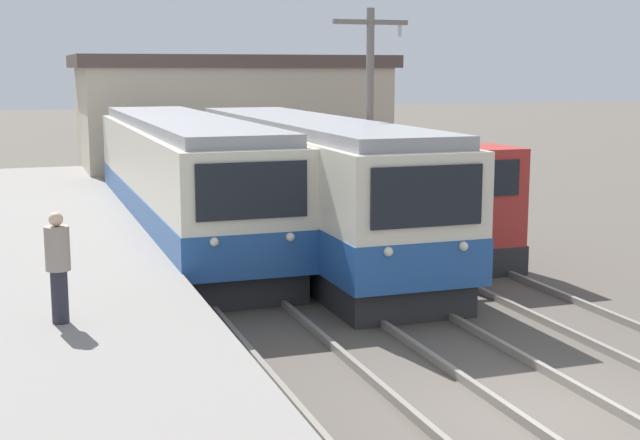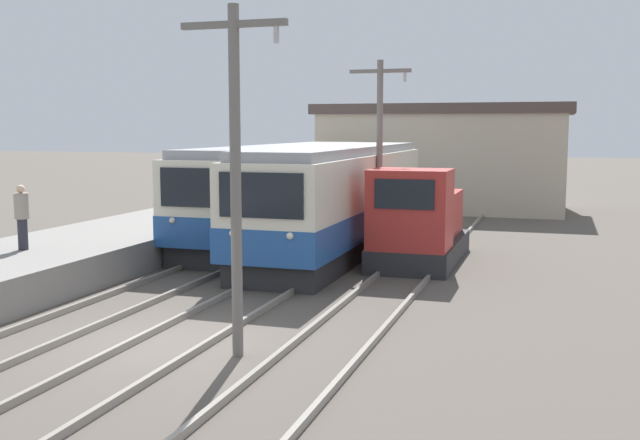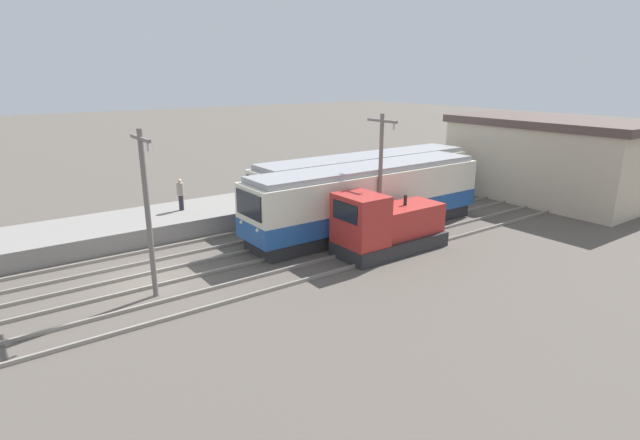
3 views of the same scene
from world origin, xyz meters
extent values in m
plane|color=#564F47|center=(0.00, 0.00, 0.00)|extent=(200.00, 200.00, 0.00)
cube|color=gray|center=(-1.88, 0.00, 0.07)|extent=(0.10, 60.00, 0.14)
cube|color=gray|center=(-0.52, 0.00, 0.07)|extent=(0.10, 60.00, 0.14)
cube|color=gray|center=(0.92, 0.00, 0.07)|extent=(0.10, 60.00, 0.14)
cube|color=#28282B|center=(-2.60, 13.95, 0.35)|extent=(2.58, 14.11, 0.70)
cube|color=silver|center=(-2.60, 13.95, 1.97)|extent=(2.80, 14.70, 2.55)
cube|color=#235199|center=(-2.60, 13.95, 1.16)|extent=(2.84, 14.74, 0.92)
cube|color=black|center=(-2.60, 6.57, 2.48)|extent=(2.24, 0.06, 1.12)
sphere|color=silver|center=(-3.37, 6.56, 1.52)|extent=(0.18, 0.18, 0.18)
sphere|color=silver|center=(-1.83, 6.56, 1.52)|extent=(0.18, 0.18, 0.18)
cube|color=#939399|center=(-2.60, 13.95, 3.39)|extent=(2.46, 14.11, 0.28)
cube|color=#28282B|center=(0.20, 11.66, 0.35)|extent=(2.58, 13.55, 0.70)
cube|color=silver|center=(0.20, 11.66, 1.99)|extent=(2.80, 14.11, 2.59)
cube|color=#235199|center=(0.20, 11.66, 1.17)|extent=(2.84, 14.15, 0.93)
cube|color=black|center=(0.20, 4.57, 2.51)|extent=(2.24, 0.06, 1.14)
sphere|color=silver|center=(-0.57, 4.56, 1.53)|extent=(0.18, 0.18, 0.18)
sphere|color=silver|center=(0.97, 4.56, 1.53)|extent=(0.18, 0.18, 0.18)
cube|color=#939399|center=(0.20, 11.66, 3.43)|extent=(2.46, 13.55, 0.28)
cube|color=#28282B|center=(3.20, 10.48, 0.35)|extent=(2.40, 5.55, 0.70)
cube|color=#B22D28|center=(3.20, 8.59, 1.85)|extent=(2.28, 1.78, 2.30)
cube|color=black|center=(3.20, 7.68, 2.36)|extent=(1.68, 0.04, 0.83)
cube|color=#B22D28|center=(3.20, 11.37, 1.40)|extent=(1.92, 3.67, 1.40)
cylinder|color=black|center=(3.20, 11.37, 2.35)|extent=(0.16, 0.16, 0.50)
cylinder|color=slate|center=(1.70, 11.09, 3.16)|extent=(0.20, 0.20, 6.33)
cube|color=slate|center=(1.70, 11.09, 5.98)|extent=(2.00, 0.12, 0.12)
cylinder|color=#B2B2B7|center=(2.50, 11.09, 5.78)|extent=(0.10, 0.10, 0.30)
cylinder|color=#282833|center=(-6.40, 3.89, 1.34)|extent=(0.26, 0.26, 0.84)
cylinder|color=gray|center=(-6.40, 3.89, 2.11)|extent=(0.38, 0.38, 0.69)
sphere|color=beige|center=(-6.40, 3.89, 2.56)|extent=(0.22, 0.22, 0.22)
cube|color=beige|center=(1.63, 26.00, 2.42)|extent=(12.00, 6.00, 4.85)
cube|color=#51423D|center=(1.63, 26.00, 5.10)|extent=(12.60, 6.30, 0.50)
camera|label=1|loc=(-6.95, -10.10, 4.84)|focal=50.00mm
camera|label=2|loc=(7.19, -12.61, 4.18)|focal=42.00mm
camera|label=3|loc=(19.51, -5.43, 8.16)|focal=28.00mm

